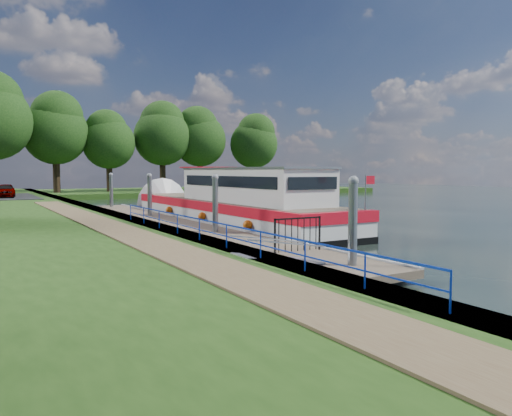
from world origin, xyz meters
TOP-DOWN VIEW (x-y plane):
  - ground at (0.00, 0.00)m, footprint 160.00×160.00m
  - bank_edge at (-2.55, 15.00)m, footprint 1.10×90.00m
  - far_bank at (12.00, 52.00)m, footprint 60.00×18.00m
  - footpath at (-4.40, 8.00)m, footprint 1.60×40.00m
  - blue_fence at (-2.75, 3.00)m, footprint 0.04×18.04m
  - pontoon at (0.00, 13.00)m, footprint 2.50×30.00m
  - mooring_piles at (0.00, 13.00)m, footprint 0.30×27.30m
  - gangway at (-1.85, 0.50)m, footprint 2.58×1.00m
  - gate_panel at (-0.00, 2.20)m, footprint 1.85×0.05m
  - barge at (3.60, 14.64)m, footprint 4.36×21.15m
  - horizon_trees at (-1.61, 48.68)m, footprint 54.38×10.03m
  - car_a at (-6.51, 35.87)m, footprint 1.82×3.62m

SIDE VIEW (x-z plane):
  - ground at x=0.00m, z-range 0.00..0.00m
  - pontoon at x=0.00m, z-range -0.10..0.46m
  - far_bank at x=12.00m, z-range 0.00..0.60m
  - bank_edge at x=-2.55m, z-range 0.00..0.78m
  - gangway at x=-1.85m, z-range 0.16..1.09m
  - footpath at x=-4.40m, z-range 0.78..0.83m
  - barge at x=3.60m, z-range -1.30..3.48m
  - gate_panel at x=0.00m, z-range 0.57..1.72m
  - mooring_piles at x=0.00m, z-range -0.50..3.05m
  - blue_fence at x=-2.75m, z-range 0.95..1.67m
  - car_a at x=-6.51m, z-range 0.83..2.02m
  - horizon_trees at x=-1.61m, z-range 1.51..14.38m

